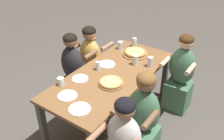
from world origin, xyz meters
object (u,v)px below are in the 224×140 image
pizza_board_main (111,82)px  empty_plate_d (67,96)px  empty_plate_c (80,79)px  drinking_glass_a (134,42)px  drinking_glass_e (135,60)px  diner_far_midright (91,63)px  drinking_glass_d (150,63)px  pizza_board_second (135,53)px  empty_plate_b (80,109)px  diner_near_midleft (143,122)px  drinking_glass_c (98,66)px  drinking_glass_b (120,46)px  diner_near_right (180,77)px  empty_plate_a (107,64)px  cocktail_glass_blue (61,82)px  diner_far_center (74,74)px

pizza_board_main → empty_plate_d: size_ratio=1.40×
empty_plate_c → drinking_glass_a: size_ratio=1.49×
drinking_glass_e → diner_far_midright: (-0.00, 0.78, -0.30)m
empty_plate_d → drinking_glass_d: drinking_glass_d is taller
pizza_board_second → empty_plate_b: bearing=-174.4°
empty_plate_c → diner_near_midleft: 0.92m
empty_plate_d → diner_near_midleft: bearing=-67.6°
empty_plate_b → drinking_glass_d: (1.20, -0.19, 0.05)m
drinking_glass_c → diner_far_midright: 0.66m
drinking_glass_b → drinking_glass_e: (-0.28, -0.42, 0.02)m
pizza_board_main → drinking_glass_e: bearing=-0.2°
empty_plate_c → drinking_glass_d: drinking_glass_d is taller
pizza_board_main → empty_plate_b: bearing=179.5°
empty_plate_b → diner_near_midleft: bearing=-51.5°
empty_plate_c → drinking_glass_a: 1.18m
drinking_glass_b → diner_near_right: size_ratio=0.10×
drinking_glass_b → empty_plate_c: bearing=-177.3°
empty_plate_a → cocktail_glass_blue: (-0.70, 0.16, 0.04)m
drinking_glass_d → drinking_glass_c: bearing=132.0°
empty_plate_c → drinking_glass_a: drinking_glass_a is taller
pizza_board_main → diner_far_midright: (0.57, 0.78, -0.26)m
pizza_board_main → drinking_glass_b: 0.95m
drinking_glass_a → diner_near_right: bearing=-96.7°
diner_near_right → drinking_glass_e: bearing=36.7°
drinking_glass_c → drinking_glass_e: drinking_glass_e is taller
empty_plate_c → drinking_glass_e: size_ratio=1.41×
pizza_board_second → drinking_glass_c: size_ratio=3.10×
drinking_glass_e → pizza_board_second: bearing=29.8°
diner_far_midright → drinking_glass_d: bearing=4.1°
pizza_board_main → diner_far_midright: diner_far_midright is taller
empty_plate_a → empty_plate_b: bearing=-161.3°
drinking_glass_b → drinking_glass_e: 0.51m
drinking_glass_d → diner_far_center: 1.11m
drinking_glass_c → diner_near_midleft: 0.94m
drinking_glass_e → diner_near_midleft: size_ratio=0.12×
empty_plate_c → empty_plate_a: bearing=-7.4°
empty_plate_a → drinking_glass_d: 0.58m
drinking_glass_b → drinking_glass_e: bearing=-123.7°
empty_plate_d → diner_near_right: bearing=-29.0°
drinking_glass_e → diner_far_midright: size_ratio=0.13×
drinking_glass_c → diner_far_midright: (0.39, 0.45, -0.29)m
drinking_glass_a → drinking_glass_c: size_ratio=1.13×
pizza_board_main → empty_plate_d: 0.54m
pizza_board_main → cocktail_glass_blue: 0.59m
diner_far_midright → diner_far_center: diner_far_center is taller
drinking_glass_d → diner_near_right: 0.54m
empty_plate_c → empty_plate_d: 0.36m
pizza_board_second → drinking_glass_c: drinking_glass_c is taller
drinking_glass_c → diner_near_right: (0.78, -0.85, -0.27)m
cocktail_glass_blue → diner_near_right: (1.30, -1.00, -0.26)m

